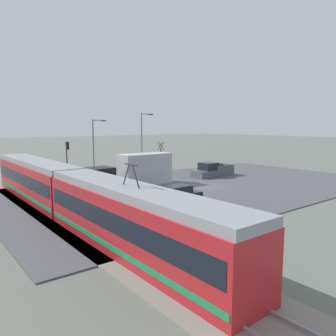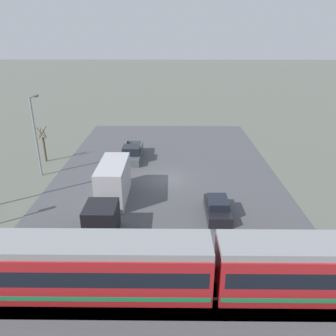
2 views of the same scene
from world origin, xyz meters
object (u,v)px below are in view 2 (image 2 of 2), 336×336
street_tree (44,146)px  light_rail_tram (214,268)px  sedan_car_0 (217,208)px  box_truck (111,189)px  street_lamp_near_crossing (36,131)px  pickup_truck (132,153)px

street_tree → light_rail_tram: bearing=129.5°
light_rail_tram → sedan_car_0: (-1.36, -8.51, -1.03)m
box_truck → street_lamp_near_crossing: size_ratio=1.19×
street_lamp_near_crossing → street_tree: bearing=-76.1°
street_lamp_near_crossing → pickup_truck: bearing=-153.7°
pickup_truck → sedan_car_0: pickup_truck is taller
box_truck → pickup_truck: box_truck is taller
light_rail_tram → sedan_car_0: 8.68m
sedan_car_0 → street_lamp_near_crossing: street_lamp_near_crossing is taller
street_tree → street_lamp_near_crossing: size_ratio=0.51×
pickup_truck → street_tree: size_ratio=1.40×
box_truck → street_tree: street_tree is taller
pickup_truck → sedan_car_0: bearing=123.2°
sedan_car_0 → street_tree: 22.01m
box_truck → street_lamp_near_crossing: bearing=-38.5°
pickup_truck → street_tree: 10.08m
box_truck → sedan_car_0: size_ratio=2.30×
pickup_truck → sedan_car_0: 15.25m
light_rail_tram → street_lamp_near_crossing: street_lamp_near_crossing is taller
street_tree → street_lamp_near_crossing: 4.84m
light_rail_tram → pickup_truck: bearing=-71.8°
light_rail_tram → box_truck: light_rail_tram is taller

